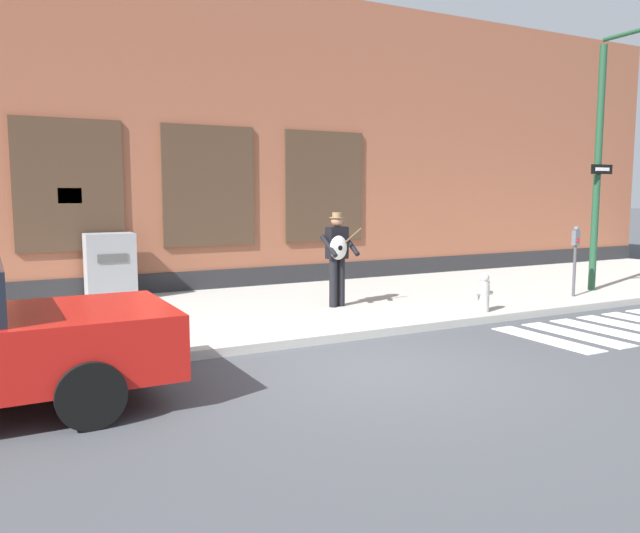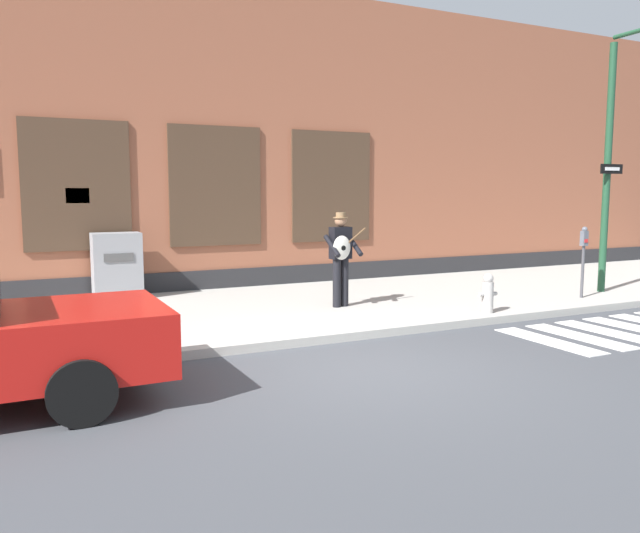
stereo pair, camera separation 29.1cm
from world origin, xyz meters
name	(u,v)px [view 2 (the right image)]	position (x,y,z in m)	size (l,w,h in m)	color
ground_plane	(366,369)	(0.00, 0.00, 0.00)	(160.00, 160.00, 0.00)	#424449
sidewalk	(258,311)	(0.00, 3.98, 0.07)	(28.00, 5.19, 0.13)	#ADAAA3
building_backdrop	(191,146)	(0.00, 8.57, 3.38)	(28.00, 4.06, 6.78)	#99563D
busker	(341,253)	(1.41, 3.38, 1.13)	(0.72, 0.54, 1.75)	black
parking_meter	(584,251)	(6.26, 2.16, 1.08)	(0.13, 0.11, 1.44)	#47474C
utility_box	(117,266)	(-2.18, 6.13, 0.79)	(0.93, 0.60, 1.32)	gray
fire_hydrant	(488,293)	(3.47, 1.74, 0.48)	(0.38, 0.20, 0.70)	#B2ADA8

